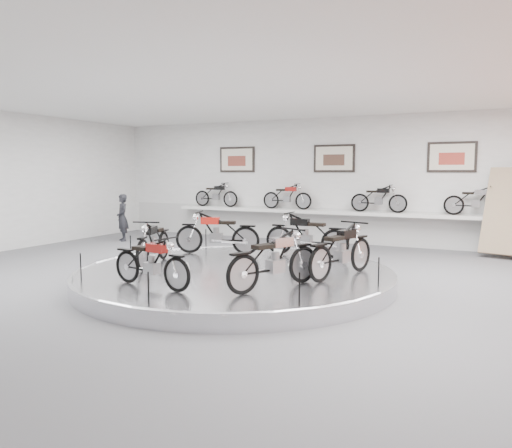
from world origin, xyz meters
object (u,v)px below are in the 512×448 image
at_px(bike_c, 217,233).
at_px(visitor, 122,218).
at_px(bike_b, 306,235).
at_px(bike_e, 151,262).
at_px(bike_f, 275,259).
at_px(display_platform, 235,277).
at_px(shelf, 331,212).
at_px(bike_d, 153,242).
at_px(bike_a, 342,250).

relative_size(bike_c, visitor, 1.14).
bearing_deg(visitor, bike_b, 20.32).
height_order(bike_e, bike_f, bike_f).
bearing_deg(bike_f, display_platform, 74.64).
bearing_deg(bike_e, bike_c, 111.17).
relative_size(display_platform, shelf, 0.58).
height_order(bike_d, visitor, visitor).
height_order(bike_a, bike_f, bike_a).
distance_m(shelf, visitor, 6.80).
bearing_deg(display_platform, bike_d, -170.62).
height_order(display_platform, bike_f, bike_f).
bearing_deg(bike_c, shelf, -121.73).
bearing_deg(shelf, bike_a, -70.69).
distance_m(display_platform, bike_f, 1.94).
height_order(shelf, bike_a, bike_a).
bearing_deg(bike_c, bike_e, 85.37).
height_order(bike_d, bike_e, bike_d).
relative_size(bike_d, visitor, 1.07).
bearing_deg(bike_c, bike_b, 179.93).
bearing_deg(visitor, bike_e, -10.99).
xyz_separation_m(bike_a, visitor, (-8.50, 3.71, -0.04)).
bearing_deg(bike_c, bike_f, 118.34).
distance_m(shelf, bike_a, 6.50).
distance_m(shelf, bike_d, 6.94).
relative_size(bike_c, bike_e, 1.16).
xyz_separation_m(bike_b, bike_f, (0.64, -3.30, -0.01)).
bearing_deg(bike_a, bike_e, 146.94).
height_order(display_platform, shelf, shelf).
height_order(bike_b, visitor, visitor).
height_order(bike_c, visitor, visitor).
bearing_deg(visitor, bike_f, 1.30).
xyz_separation_m(bike_c, bike_d, (-0.51, -1.81, -0.03)).
distance_m(display_platform, bike_d, 1.94).
bearing_deg(display_platform, bike_f, -39.80).
bearing_deg(bike_f, shelf, 34.93).
height_order(shelf, bike_c, bike_c).
xyz_separation_m(bike_b, bike_d, (-2.56, -2.43, -0.03)).
bearing_deg(bike_b, bike_e, 73.19).
bearing_deg(bike_a, display_platform, 113.53).
bearing_deg(shelf, bike_c, -104.86).
distance_m(bike_a, visitor, 9.27).
height_order(shelf, bike_d, bike_d).
relative_size(bike_c, bike_d, 1.06).
bearing_deg(bike_d, bike_c, 146.27).
relative_size(bike_a, bike_f, 1.02).
height_order(bike_b, bike_f, bike_b).
bearing_deg(bike_e, display_platform, 84.20).
xyz_separation_m(bike_c, bike_f, (2.70, -2.68, -0.01)).
distance_m(bike_c, bike_d, 1.88).
xyz_separation_m(bike_a, bike_b, (-1.39, 1.87, 0.00)).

